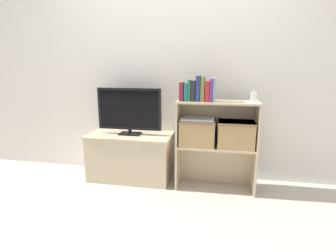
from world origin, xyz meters
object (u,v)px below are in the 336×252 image
Objects in this scene: book_plum at (211,90)px; laptop at (198,119)px; tv at (129,110)px; storage_basket_right at (236,133)px; tv_stand at (131,156)px; book_charcoal at (193,91)px; book_olive at (203,89)px; storage_basket_left at (197,132)px; book_teal at (186,92)px; book_forest at (190,90)px; book_maroon at (182,91)px; book_navy at (198,88)px; baby_monitor at (254,97)px; book_crimson at (207,91)px; book_skyblue at (214,90)px.

book_plum is 0.65× the size of laptop.
tv is 0.89m from book_plum.
tv_stand is at bearing 175.48° from storage_basket_right.
book_charcoal reaches higher than storage_basket_right.
book_olive is 0.67× the size of storage_basket_left.
book_forest reaches higher than book_teal.
tv_stand is 1.30× the size of tv.
storage_basket_right is at bearing 5.83° from book_plum.
book_plum reaches higher than book_maroon.
laptop is at bearing 0.00° from storage_basket_left.
tv is 2.91× the size of book_navy.
tv_stand is 1.06m from book_navy.
book_olive is 0.48m from baby_monitor.
book_crimson is at bearing 0.00° from book_navy.
tv is at bearing 172.29° from book_crimson.
book_forest is 0.29m from laptop.
book_forest is 0.23m from book_skyblue.
book_teal reaches higher than tv.
book_teal is at bearing 180.00° from book_skyblue.
tv_stand is at bearing 173.23° from laptop.
book_charcoal reaches higher than laptop.
book_maroon is 0.20m from book_olive.
tv is at bearing 169.86° from book_teal.
book_forest is 0.86× the size of book_olive.
book_navy is at bearing -176.08° from storage_basket_right.
tv is at bearing 172.83° from book_skyblue.
book_forest is 0.17m from book_crimson.
book_forest reaches higher than book_crimson.
book_olive is at bearing 0.00° from book_charcoal.
book_charcoal is (0.07, 0.00, 0.01)m from book_teal.
baby_monitor is at bearing 6.30° from book_skyblue.
book_skyblue is at bearing 0.00° from book_forest.
book_forest is 0.61m from storage_basket_right.
storage_basket_left is (0.73, -0.09, 0.34)m from tv_stand.
book_maroon is 0.42m from storage_basket_left.
tv_stand is 4.06× the size of book_skyblue.
book_crimson is (0.13, 0.00, -0.00)m from book_charcoal.
book_navy is 1.13× the size of book_plum.
tv_stand is 2.60× the size of storage_basket_left.
book_teal is 0.07m from book_charcoal.
book_crimson is 0.04m from book_plum.
tv_stand is at bearing 172.50° from book_plum.
book_teal reaches higher than baby_monitor.
tv_stand is 4.54× the size of book_forest.
book_crimson reaches higher than book_maroon.
tv_stand is 0.99m from book_forest.
tv is 3.11× the size of book_skyblue.
book_skyblue reaches higher than book_forest.
book_navy is 1.07× the size of book_skyblue.
book_skyblue is at bearing 0.00° from book_plum.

